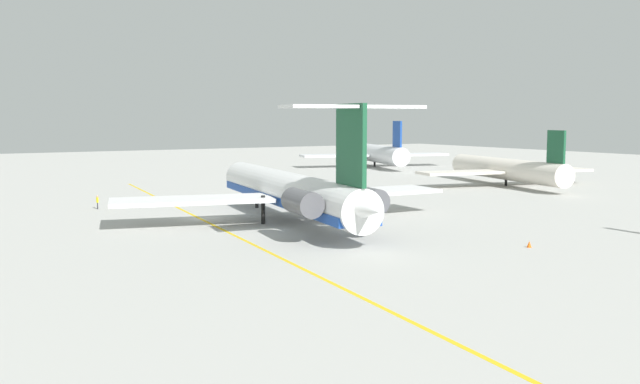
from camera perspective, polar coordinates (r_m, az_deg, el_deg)
ground at (r=73.63m, az=-9.95°, el=-2.29°), size 317.43×317.43×0.00m
main_jetliner at (r=70.25m, az=-2.45°, el=0.09°), size 41.26×36.58×12.03m
airliner_far_left at (r=152.74m, az=4.53°, el=3.31°), size 33.86×33.87×10.26m
airliner_mid_left at (r=113.11m, az=15.25°, el=1.91°), size 30.33×30.23×9.11m
ground_crew_near_nose at (r=97.16m, az=0.83°, el=0.52°), size 0.28×0.42×1.74m
ground_crew_near_tail at (r=84.76m, az=-18.31°, el=-0.68°), size 0.41×0.27×1.66m
safety_cone_nose at (r=59.47m, az=17.27°, el=-4.24°), size 0.40×0.40×0.55m
taxiway_centreline at (r=68.39m, az=-8.74°, el=-2.91°), size 97.97×8.96×0.01m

